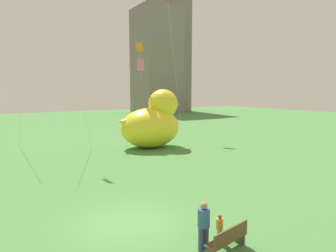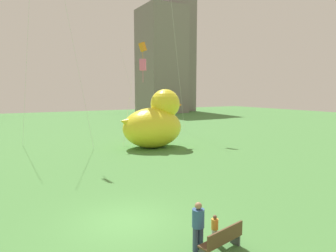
% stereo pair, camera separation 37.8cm
% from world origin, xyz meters
% --- Properties ---
extents(ground_plane, '(140.00, 140.00, 0.00)m').
position_xyz_m(ground_plane, '(0.00, 0.00, 0.00)').
color(ground_plane, '#49833F').
extents(park_bench, '(1.81, 0.79, 0.90)m').
position_xyz_m(park_bench, '(1.85, -3.84, 0.48)').
color(park_bench, brown).
rests_on(park_bench, ground).
extents(person_adult, '(0.41, 0.41, 1.66)m').
position_xyz_m(person_adult, '(1.26, -3.29, 0.92)').
color(person_adult, '#38476B').
rests_on(person_adult, ground).
extents(person_child, '(0.25, 0.25, 1.01)m').
position_xyz_m(person_child, '(2.06, -3.16, 0.56)').
color(person_child, silver).
rests_on(person_child, ground).
extents(giant_inflatable_duck, '(6.61, 4.24, 5.48)m').
position_xyz_m(giant_inflatable_duck, '(8.59, 13.93, 2.33)').
color(giant_inflatable_duck, yellow).
rests_on(giant_inflatable_duck, ground).
extents(city_skyline, '(82.15, 19.52, 31.87)m').
position_xyz_m(city_skyline, '(2.41, 60.05, 12.67)').
color(city_skyline, '#9E938C').
rests_on(city_skyline, ground).
extents(kite_pink, '(2.60, 2.60, 8.40)m').
position_xyz_m(kite_pink, '(8.31, 15.84, 7.79)').
color(kite_pink, silver).
rests_on(kite_pink, ground).
extents(kite_orange, '(3.12, 3.93, 11.56)m').
position_xyz_m(kite_orange, '(12.45, 24.63, 10.84)').
color(kite_orange, silver).
rests_on(kite_orange, ground).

